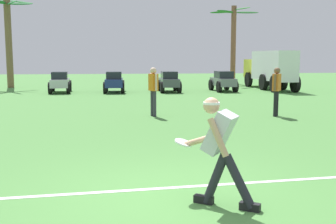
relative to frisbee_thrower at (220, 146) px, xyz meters
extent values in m
plane|color=#4C873F|center=(-0.59, 0.32, -0.79)|extent=(80.00, 80.00, 0.00)
cube|color=white|center=(-0.59, 0.79, -0.79)|extent=(23.09, 2.19, 0.01)
cylinder|color=#23232D|center=(-0.04, 0.03, -0.43)|extent=(0.36, 0.29, 0.72)
cube|color=black|center=(-0.18, 0.11, -0.74)|extent=(0.27, 0.22, 0.10)
cylinder|color=#23232D|center=(0.22, -0.14, -0.43)|extent=(0.43, 0.33, 0.69)
cube|color=black|center=(0.34, -0.22, -0.74)|extent=(0.27, 0.22, 0.10)
cube|color=silver|center=(-0.01, 0.00, 0.17)|extent=(0.53, 0.51, 0.57)
sphere|color=tan|center=(-0.10, 0.07, 0.51)|extent=(0.29, 0.29, 0.21)
cylinder|color=white|center=(-0.10, 0.07, 0.54)|extent=(0.30, 0.30, 0.03)
cylinder|color=tan|center=(-0.15, 0.31, 0.03)|extent=(0.53, 0.37, 0.27)
cylinder|color=tan|center=(-0.07, -0.19, 0.15)|extent=(0.28, 0.22, 0.49)
cylinder|color=white|center=(-0.40, 0.49, -0.05)|extent=(0.34, 0.35, 0.10)
cylinder|color=black|center=(3.64, 7.71, -0.38)|extent=(0.15, 0.15, 0.82)
cylinder|color=black|center=(3.74, 7.85, -0.38)|extent=(0.15, 0.15, 0.82)
cube|color=orange|center=(3.69, 7.78, 0.30)|extent=(0.36, 0.39, 0.54)
cylinder|color=brown|center=(3.57, 7.61, 0.31)|extent=(0.10, 0.10, 0.52)
cylinder|color=brown|center=(3.81, 7.95, 0.31)|extent=(0.10, 0.10, 0.52)
sphere|color=brown|center=(3.69, 7.78, 0.67)|extent=(0.28, 0.28, 0.20)
cylinder|color=#33333D|center=(-0.18, 8.15, -0.38)|extent=(0.14, 0.14, 0.82)
cylinder|color=#33333D|center=(-0.25, 8.32, -0.38)|extent=(0.14, 0.14, 0.82)
cube|color=orange|center=(-0.22, 8.24, 0.30)|extent=(0.31, 0.39, 0.54)
cylinder|color=beige|center=(-0.14, 8.04, 0.31)|extent=(0.09, 0.09, 0.52)
cylinder|color=beige|center=(-0.29, 8.43, 0.31)|extent=(0.09, 0.09, 0.52)
sphere|color=beige|center=(-0.22, 8.24, 0.67)|extent=(0.26, 0.26, 0.20)
cube|color=#B7BABF|center=(-4.43, 17.50, -0.28)|extent=(1.05, 2.26, 0.42)
cube|color=#1E232B|center=(-4.42, 17.40, 0.12)|extent=(0.87, 1.15, 0.38)
cylinder|color=black|center=(-4.93, 18.24, -0.49)|extent=(0.22, 0.61, 0.60)
cylinder|color=black|center=(-4.04, 18.30, -0.49)|extent=(0.22, 0.61, 0.60)
cylinder|color=black|center=(-4.83, 16.70, -0.49)|extent=(0.22, 0.61, 0.60)
cylinder|color=black|center=(-3.93, 16.77, -0.49)|extent=(0.22, 0.61, 0.60)
cube|color=navy|center=(-1.60, 17.36, -0.28)|extent=(0.92, 2.21, 0.42)
cube|color=#1E232B|center=(-1.60, 17.26, 0.12)|extent=(0.80, 1.11, 0.38)
cylinder|color=black|center=(-2.05, 18.14, -0.49)|extent=(0.19, 0.60, 0.60)
cylinder|color=black|center=(-1.15, 18.13, -0.49)|extent=(0.19, 0.60, 0.60)
cylinder|color=black|center=(-2.06, 16.60, -0.49)|extent=(0.19, 0.60, 0.60)
cylinder|color=black|center=(-1.16, 16.59, -0.49)|extent=(0.19, 0.60, 0.60)
cube|color=#474C51|center=(1.32, 17.34, -0.28)|extent=(0.93, 2.21, 0.42)
cube|color=#1E232B|center=(1.32, 17.24, 0.12)|extent=(0.81, 1.11, 0.38)
cylinder|color=black|center=(0.86, 18.11, -0.49)|extent=(0.19, 0.60, 0.60)
cylinder|color=black|center=(1.76, 18.12, -0.49)|extent=(0.19, 0.60, 0.60)
cylinder|color=black|center=(0.88, 16.57, -0.49)|extent=(0.19, 0.60, 0.60)
cylinder|color=black|center=(1.78, 16.58, -0.49)|extent=(0.19, 0.60, 0.60)
cube|color=slate|center=(4.31, 17.41, -0.28)|extent=(1.02, 2.25, 0.42)
cube|color=#1E232B|center=(4.32, 17.31, 0.12)|extent=(0.85, 1.14, 0.38)
cylinder|color=black|center=(3.82, 18.15, -0.49)|extent=(0.21, 0.61, 0.60)
cylinder|color=black|center=(4.72, 18.20, -0.49)|extent=(0.21, 0.61, 0.60)
cylinder|color=black|center=(3.91, 16.61, -0.49)|extent=(0.21, 0.61, 0.60)
cylinder|color=black|center=(4.81, 16.66, -0.49)|extent=(0.21, 0.61, 0.60)
cube|color=yellow|center=(7.28, 20.87, 0.33)|extent=(1.09, 1.72, 1.15)
cube|color=white|center=(7.34, 17.92, 0.58)|extent=(1.25, 4.23, 1.65)
cylinder|color=black|center=(6.71, 20.51, -0.34)|extent=(0.26, 0.91, 0.90)
cylinder|color=black|center=(7.86, 20.54, -0.34)|extent=(0.26, 0.91, 0.90)
cylinder|color=black|center=(6.77, 17.90, -0.34)|extent=(0.26, 0.91, 0.90)
cylinder|color=black|center=(7.92, 17.93, -0.34)|extent=(0.26, 0.91, 0.90)
cylinder|color=black|center=(6.81, 16.25, -0.34)|extent=(0.26, 0.91, 0.90)
cylinder|color=black|center=(7.96, 16.28, -0.34)|extent=(0.26, 0.91, 0.90)
cylinder|color=brown|center=(-7.94, 21.43, 1.92)|extent=(0.39, 0.39, 5.43)
ellipsoid|color=#267335|center=(-7.16, 21.31, 4.20)|extent=(1.59, 0.48, 0.20)
ellipsoid|color=#267335|center=(-7.30, 22.06, 4.40)|extent=(1.46, 1.45, 0.14)
ellipsoid|color=#267335|center=(-8.08, 22.16, 4.31)|extent=(0.54, 1.51, 0.18)
ellipsoid|color=#267335|center=(-7.47, 20.68, 4.19)|extent=(1.14, 1.62, 0.19)
cylinder|color=brown|center=(6.42, 23.23, 1.84)|extent=(0.35, 0.35, 5.27)
ellipsoid|color=#26672A|center=(7.27, 23.18, 4.04)|extent=(1.71, 0.34, 0.19)
ellipsoid|color=#26672A|center=(6.69, 24.01, 4.17)|extent=(0.77, 1.65, 0.16)
ellipsoid|color=#26672A|center=(5.71, 23.77, 4.11)|extent=(1.57, 1.29, 0.17)
ellipsoid|color=#26672A|center=(5.69, 22.63, 4.03)|extent=(1.61, 1.39, 0.19)
ellipsoid|color=#26672A|center=(6.77, 22.52, 4.22)|extent=(0.92, 1.53, 0.15)
camera|label=1|loc=(-1.24, -5.15, 1.14)|focal=45.00mm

